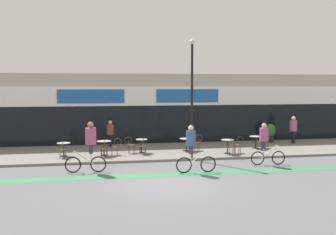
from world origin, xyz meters
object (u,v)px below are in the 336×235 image
object	(u,v)px
bistro_table_2	(142,143)
cyclist_1	(265,141)
cafe_chair_5_near	(260,141)
pedestrian_far_end	(110,131)
cafe_chair_2_side	(130,144)
cafe_chair_4_side	(239,144)
cyclist_0	(90,143)
bistro_table_1	(104,145)
cafe_chair_0_near	(63,148)
cafe_chair_3_near	(189,143)
lamp_post	(192,91)
planter_pot	(270,132)
cafe_chair_3_side	(197,141)
bistro_table_0	(64,147)
pedestrian_near_end	(293,127)
bistro_table_4	(227,144)
bistro_table_5	(256,140)
cafe_chair_1_side	(116,145)
cyclist_2	(192,146)
cafe_chair_2_near	(143,145)
cafe_chair_1_near	(104,148)
cafe_chair_5_side	(266,139)
bistro_table_3	(187,142)
cafe_chair_4_near	(231,146)

from	to	relation	value
bistro_table_2	cyclist_1	world-z (taller)	cyclist_1
cafe_chair_5_near	pedestrian_far_end	distance (m)	8.77
cafe_chair_2_side	cafe_chair_4_side	xyz separation A→B (m)	(5.81, -1.04, 0.00)
cafe_chair_4_side	cyclist_0	xyz separation A→B (m)	(-7.88, -2.83, 0.67)
bistro_table_1	cafe_chair_0_near	bearing A→B (deg)	-166.84
cafe_chair_3_near	lamp_post	distance (m)	3.21
planter_pot	pedestrian_far_end	xyz separation A→B (m)	(-10.25, -0.13, 0.27)
cafe_chair_3_side	bistro_table_0	bearing A→B (deg)	0.18
cyclist_0	pedestrian_near_end	xyz separation A→B (m)	(12.54, 5.59, -0.17)
bistro_table_4	pedestrian_near_end	distance (m)	5.98
bistro_table_0	bistro_table_5	xyz separation A→B (m)	(10.85, 0.67, 0.01)
cafe_chair_1_side	cyclist_2	distance (m)	5.32
bistro_table_1	pedestrian_far_end	xyz separation A→B (m)	(0.43, 2.88, 0.39)
cafe_chair_2_near	pedestrian_near_end	distance (m)	10.13
cyclist_0	pedestrian_far_end	distance (m)	6.37
cyclist_2	cafe_chair_3_near	bearing A→B (deg)	77.18
planter_pot	bistro_table_4	bearing A→B (deg)	-138.93
cafe_chair_0_near	cafe_chair_1_side	distance (m)	2.73
cafe_chair_4_side	cyclist_1	bearing A→B (deg)	100.58
cafe_chair_0_near	cafe_chair_1_near	distance (m)	2.07
bistro_table_2	lamp_post	world-z (taller)	lamp_post
cafe_chair_5_side	planter_pot	bearing A→B (deg)	-127.94
bistro_table_0	cafe_chair_1_side	xyz separation A→B (m)	(2.69, -0.15, 0.02)
cyclist_0	cafe_chair_1_near	bearing A→B (deg)	-100.37
cafe_chair_1_side	pedestrian_near_end	size ratio (longest dim) A/B	0.52
bistro_table_5	cyclist_2	bearing A→B (deg)	-134.71
bistro_table_1	pedestrian_far_end	world-z (taller)	pedestrian_far_end
bistro_table_0	bistro_table_4	distance (m)	8.69
cafe_chair_3_near	cyclist_0	size ratio (longest dim) A/B	0.40
bistro_table_5	pedestrian_near_end	bearing A→B (deg)	24.07
bistro_table_3	pedestrian_near_end	world-z (taller)	pedestrian_near_end
cafe_chair_4_near	planter_pot	size ratio (longest dim) A/B	0.76
cafe_chair_4_side	cafe_chair_0_near	bearing A→B (deg)	3.20
cafe_chair_2_near	cafe_chair_3_side	bearing A→B (deg)	-78.17
cyclist_1	pedestrian_far_end	world-z (taller)	cyclist_1
bistro_table_0	cafe_chair_5_side	world-z (taller)	cafe_chair_5_side
pedestrian_near_end	bistro_table_1	bearing A→B (deg)	21.15
cafe_chair_2_side	lamp_post	distance (m)	4.55
cyclist_0	bistro_table_5	bearing A→B (deg)	-152.68
cafe_chair_0_near	lamp_post	bearing A→B (deg)	-105.09
cafe_chair_3_side	planter_pot	bearing A→B (deg)	-160.44
cafe_chair_1_near	cafe_chair_5_side	size ratio (longest dim) A/B	1.00
bistro_table_3	cafe_chair_2_near	bearing A→B (deg)	-162.54
cafe_chair_2_near	pedestrian_near_end	size ratio (longest dim) A/B	0.52
cafe_chair_3_side	pedestrian_near_end	world-z (taller)	pedestrian_near_end
cafe_chair_1_near	cafe_chair_5_near	distance (m)	8.80
cafe_chair_3_side	cafe_chair_2_side	bearing A→B (deg)	-1.16
planter_pot	cyclist_0	bearing A→B (deg)	-150.57
cafe_chair_5_near	planter_pot	xyz separation A→B (m)	(1.91, 2.82, 0.15)
bistro_table_4	cafe_chair_2_side	distance (m)	5.28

